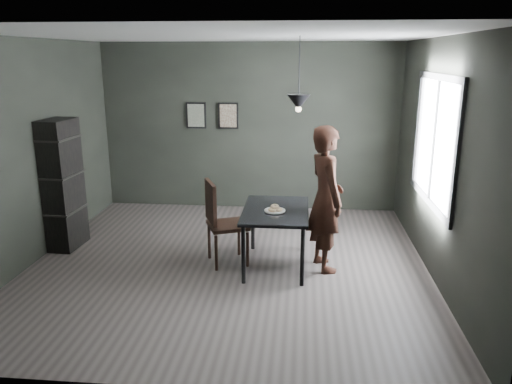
# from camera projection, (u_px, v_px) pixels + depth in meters

# --- Properties ---
(ground) EXTENTS (5.00, 5.00, 0.00)m
(ground) POSITION_uv_depth(u_px,v_px,m) (229.00, 264.00, 6.40)
(ground) COLOR #36302E
(ground) RESTS_ON ground
(back_wall) EXTENTS (5.00, 0.10, 2.80)m
(back_wall) POSITION_uv_depth(u_px,v_px,m) (249.00, 128.00, 8.43)
(back_wall) COLOR black
(back_wall) RESTS_ON ground
(ceiling) EXTENTS (5.00, 5.00, 0.02)m
(ceiling) POSITION_uv_depth(u_px,v_px,m) (225.00, 35.00, 5.66)
(ceiling) COLOR silver
(ceiling) RESTS_ON ground
(window_assembly) EXTENTS (0.04, 1.96, 1.56)m
(window_assembly) POSITION_uv_depth(u_px,v_px,m) (434.00, 141.00, 5.94)
(window_assembly) COLOR white
(window_assembly) RESTS_ON ground
(cafe_table) EXTENTS (0.80, 1.20, 0.75)m
(cafe_table) POSITION_uv_depth(u_px,v_px,m) (276.00, 215.00, 6.17)
(cafe_table) COLOR black
(cafe_table) RESTS_ON ground
(white_plate) EXTENTS (0.23, 0.23, 0.01)m
(white_plate) POSITION_uv_depth(u_px,v_px,m) (275.00, 211.00, 6.05)
(white_plate) COLOR silver
(white_plate) RESTS_ON cafe_table
(donut_pile) EXTENTS (0.17, 0.18, 0.08)m
(donut_pile) POSITION_uv_depth(u_px,v_px,m) (275.00, 209.00, 6.04)
(donut_pile) COLOR beige
(donut_pile) RESTS_ON white_plate
(woman) EXTENTS (0.62, 0.76, 1.80)m
(woman) POSITION_uv_depth(u_px,v_px,m) (326.00, 199.00, 6.06)
(woman) COLOR black
(woman) RESTS_ON ground
(wood_chair) EXTENTS (0.62, 0.62, 1.09)m
(wood_chair) POSITION_uv_depth(u_px,v_px,m) (220.00, 217.00, 6.26)
(wood_chair) COLOR black
(wood_chair) RESTS_ON ground
(shelf_unit) EXTENTS (0.37, 0.61, 1.77)m
(shelf_unit) POSITION_uv_depth(u_px,v_px,m) (63.00, 185.00, 6.76)
(shelf_unit) COLOR black
(shelf_unit) RESTS_ON ground
(pendant_lamp) EXTENTS (0.28, 0.28, 0.86)m
(pendant_lamp) POSITION_uv_depth(u_px,v_px,m) (299.00, 102.00, 5.88)
(pendant_lamp) COLOR black
(pendant_lamp) RESTS_ON ground
(framed_print_left) EXTENTS (0.34, 0.04, 0.44)m
(framed_print_left) POSITION_uv_depth(u_px,v_px,m) (196.00, 115.00, 8.43)
(framed_print_left) COLOR black
(framed_print_left) RESTS_ON ground
(framed_print_right) EXTENTS (0.34, 0.04, 0.44)m
(framed_print_right) POSITION_uv_depth(u_px,v_px,m) (228.00, 116.00, 8.38)
(framed_print_right) COLOR black
(framed_print_right) RESTS_ON ground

